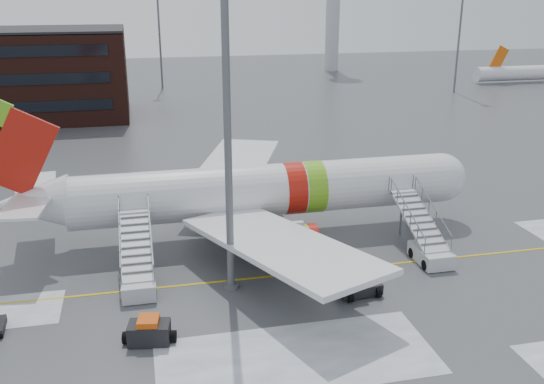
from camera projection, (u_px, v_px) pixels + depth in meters
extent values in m
plane|color=#494C4F|center=(344.00, 262.00, 40.89)|extent=(260.00, 260.00, 0.00)
cylinder|color=silver|center=(266.00, 190.00, 44.43)|extent=(28.00, 3.80, 3.80)
sphere|color=silver|center=(441.00, 177.00, 47.36)|extent=(3.80, 3.80, 3.80)
cube|color=black|center=(453.00, 170.00, 47.42)|extent=(1.09, 1.60, 0.97)
cone|color=silver|center=(29.00, 203.00, 40.93)|extent=(5.20, 3.72, 3.72)
cube|color=#AE170D|center=(21.00, 153.00, 39.77)|extent=(5.27, 0.30, 6.09)
cube|color=silver|center=(37.00, 183.00, 43.16)|extent=(3.07, 4.85, 0.18)
cube|color=silver|center=(25.00, 207.00, 38.36)|extent=(3.07, 4.85, 0.18)
cube|color=silver|center=(234.00, 167.00, 52.27)|extent=(10.72, 15.97, 1.13)
cube|color=silver|center=(280.00, 244.00, 36.56)|extent=(10.72, 15.97, 1.13)
cylinder|color=silver|center=(259.00, 192.00, 49.97)|extent=(3.40, 2.10, 2.10)
cylinder|color=silver|center=(290.00, 241.00, 40.36)|extent=(3.40, 2.10, 2.10)
cylinder|color=#595B60|center=(415.00, 210.00, 47.77)|extent=(0.20, 0.20, 1.80)
cylinder|color=black|center=(414.00, 216.00, 47.92)|extent=(0.90, 0.56, 0.90)
cylinder|color=black|center=(253.00, 218.00, 47.52)|extent=(0.90, 0.56, 0.90)
cylinder|color=black|center=(266.00, 241.00, 43.09)|extent=(0.90, 0.56, 0.90)
cube|color=silver|center=(431.00, 255.00, 40.68)|extent=(2.00, 3.20, 1.00)
cube|color=silver|center=(419.00, 221.00, 42.08)|extent=(1.90, 5.87, 2.52)
cube|color=silver|center=(401.00, 190.00, 44.75)|extent=(1.90, 1.40, 0.15)
cylinder|color=#595B60|center=(401.00, 213.00, 44.93)|extent=(0.16, 0.16, 3.40)
cylinder|color=black|center=(425.00, 265.00, 39.63)|extent=(0.25, 0.70, 0.70)
cylinder|color=black|center=(436.00, 250.00, 41.86)|extent=(0.25, 0.70, 0.70)
cube|color=#B8BBC0|center=(139.00, 284.00, 36.65)|extent=(2.00, 3.20, 1.00)
cube|color=#B8BBC0|center=(136.00, 245.00, 38.05)|extent=(1.90, 5.87, 2.52)
cube|color=#B8BBC0|center=(134.00, 210.00, 40.73)|extent=(1.90, 1.40, 0.15)
cylinder|color=#595B60|center=(136.00, 236.00, 40.90)|extent=(0.16, 0.16, 3.40)
cylinder|color=black|center=(124.00, 297.00, 35.60)|extent=(0.25, 0.70, 0.70)
cylinder|color=black|center=(153.00, 278.00, 37.83)|extent=(0.25, 0.70, 0.70)
cube|color=black|center=(359.00, 288.00, 36.45)|extent=(2.74, 1.68, 0.65)
cube|color=white|center=(352.00, 280.00, 36.10)|extent=(1.44, 1.44, 0.83)
cube|color=black|center=(353.00, 275.00, 36.00)|extent=(1.24, 1.32, 0.14)
cylinder|color=black|center=(350.00, 297.00, 35.61)|extent=(0.35, 0.68, 0.65)
cylinder|color=black|center=(378.00, 292.00, 36.20)|extent=(0.35, 0.68, 0.65)
cylinder|color=black|center=(340.00, 287.00, 36.77)|extent=(0.35, 0.68, 0.65)
cylinder|color=black|center=(367.00, 283.00, 37.35)|extent=(0.35, 0.68, 0.65)
cylinder|color=black|center=(5.00, 321.00, 33.39)|extent=(0.22, 0.35, 0.34)
cube|color=black|center=(149.00, 333.00, 31.47)|extent=(2.32, 1.63, 1.07)
cube|color=#C9480B|center=(148.00, 322.00, 31.26)|extent=(1.25, 1.34, 0.43)
cylinder|color=black|center=(133.00, 339.00, 31.37)|extent=(1.16, 0.81, 0.64)
cylinder|color=black|center=(166.00, 335.00, 31.73)|extent=(1.16, 0.81, 0.64)
cylinder|color=#595B60|center=(227.00, 124.00, 34.06)|extent=(0.44, 0.44, 20.58)
cylinder|color=#595B60|center=(231.00, 286.00, 37.32)|extent=(0.90, 0.90, 0.30)
cylinder|color=#B2B5BA|center=(333.00, 5.00, 130.42)|extent=(3.00, 3.00, 28.00)
cylinder|color=#595B60|center=(459.00, 36.00, 103.86)|extent=(0.36, 0.36, 19.20)
cylinder|color=#595B60|center=(159.00, 34.00, 108.19)|extent=(0.36, 0.36, 19.20)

